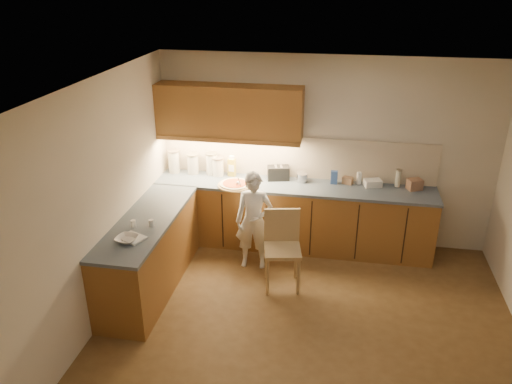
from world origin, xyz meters
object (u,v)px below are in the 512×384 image
pizza_on_board (235,185)px  child (254,221)px  oil_jug (232,167)px  toaster (278,173)px  wooden_chair (282,243)px

pizza_on_board → child: bearing=-52.2°
child → oil_jug: size_ratio=4.40×
child → toaster: child is taller
child → pizza_on_board: bearing=123.3°
child → toaster: (0.20, 0.77, 0.37)m
child → toaster: size_ratio=4.00×
child → wooden_chair: (0.41, -0.33, -0.09)m
oil_jug → wooden_chair: bearing=-52.2°
oil_jug → toaster: size_ratio=0.91×
pizza_on_board → oil_jug: bearing=109.0°
pizza_on_board → child: (0.34, -0.44, -0.29)m
oil_jug → toaster: (0.66, -0.01, -0.04)m
wooden_chair → toaster: size_ratio=2.95×
pizza_on_board → child: child is taller
child → oil_jug: bearing=115.8°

